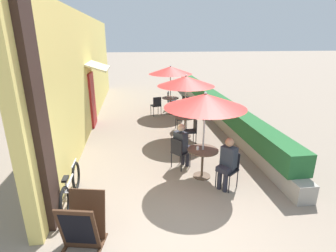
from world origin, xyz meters
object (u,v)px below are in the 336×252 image
object	(u,v)px
patio_table_near	(203,157)
cafe_chair_mid_left	(179,117)
menu_board	(83,222)
coffee_cup_near	(198,148)
cafe_chair_far_right	(184,104)
cafe_chair_near_right	(229,166)
seated_patron_near_right	(227,161)
seated_patron_near_left	(182,144)
patio_table_far	(170,102)
patio_umbrella_far	(170,70)
cafe_chair_mid_right	(192,129)
coffee_cup_far	(172,97)
patio_umbrella_near	(205,101)
patio_umbrella_mid	(186,81)
bicycle_leaning	(71,188)
cafe_chair_far_left	(156,104)
cafe_chair_near_left	(179,151)
patio_table_mid	(185,122)
cafe_chair_far_back	(170,99)

from	to	relation	value
patio_table_near	cafe_chair_mid_left	distance (m)	3.59
menu_board	coffee_cup_near	bearing A→B (deg)	50.74
cafe_chair_far_right	patio_table_near	bearing A→B (deg)	127.58
cafe_chair_near_right	seated_patron_near_right	distance (m)	0.20
seated_patron_near_left	cafe_chair_near_right	world-z (taller)	seated_patron_near_left
patio_table_far	seated_patron_near_right	bearing A→B (deg)	-86.57
patio_table_near	patio_umbrella_far	bearing A→B (deg)	89.71
cafe_chair_mid_right	cafe_chair_far_right	distance (m)	3.33
cafe_chair_far_right	menu_board	world-z (taller)	menu_board
cafe_chair_near_right	coffee_cup_far	size ratio (longest dim) A/B	9.67
seated_patron_near_left	cafe_chair_near_right	size ratio (longest dim) A/B	1.44
coffee_cup_far	cafe_chair_far_right	bearing A→B (deg)	-29.53
seated_patron_near_left	patio_table_far	world-z (taller)	seated_patron_near_left
patio_umbrella_near	menu_board	bearing A→B (deg)	-142.64
patio_umbrella_mid	cafe_chair_mid_right	distance (m)	1.64
cafe_chair_far_right	bicycle_leaning	world-z (taller)	cafe_chair_far_right
seated_patron_near_right	coffee_cup_far	xyz separation A→B (m)	(-0.32, 6.33, 0.10)
cafe_chair_mid_left	patio_umbrella_far	distance (m)	2.74
cafe_chair_mid_left	patio_table_far	world-z (taller)	cafe_chair_mid_left
patio_table_near	cafe_chair_far_right	bearing A→B (deg)	83.68
cafe_chair_far_left	menu_board	xyz separation A→B (m)	(-1.94, -7.60, -0.08)
cafe_chair_far_left	patio_table_far	bearing A→B (deg)	6.03
cafe_chair_near_left	patio_table_mid	size ratio (longest dim) A/B	1.13
patio_umbrella_mid	coffee_cup_far	world-z (taller)	patio_umbrella_mid
cafe_chair_far_left	patio_table_near	bearing A→B (deg)	-99.56
cafe_chair_mid_left	patio_table_mid	bearing A→B (deg)	6.03
cafe_chair_near_right	seated_patron_near_right	world-z (taller)	seated_patron_near_right
coffee_cup_far	cafe_chair_near_right	bearing A→B (deg)	-86.28
seated_patron_near_right	patio_table_far	distance (m)	6.50
patio_table_near	coffee_cup_far	bearing A→B (deg)	89.00
cafe_chair_near_right	cafe_chair_mid_right	world-z (taller)	same
cafe_chair_far_back	patio_table_far	bearing A→B (deg)	6.03
cafe_chair_near_right	seated_patron_near_left	bearing A→B (deg)	1.63
patio_table_near	cafe_chair_far_right	world-z (taller)	cafe_chair_far_right
seated_patron_near_left	bicycle_leaning	bearing A→B (deg)	-102.37
patio_umbrella_mid	cafe_chair_far_right	world-z (taller)	patio_umbrella_mid
patio_umbrella_near	bicycle_leaning	world-z (taller)	patio_umbrella_near
cafe_chair_far_left	bicycle_leaning	distance (m)	6.76
patio_table_mid	coffee_cup_far	world-z (taller)	coffee_cup_far
coffee_cup_near	patio_table_mid	size ratio (longest dim) A/B	0.12
patio_table_far	cafe_chair_far_right	world-z (taller)	cafe_chair_far_right
seated_patron_near_right	menu_board	distance (m)	3.32
coffee_cup_far	patio_umbrella_far	bearing A→B (deg)	113.67
cafe_chair_near_right	cafe_chair_mid_right	xyz separation A→B (m)	(-0.30, 2.66, 0.00)
patio_table_mid	cafe_chair_far_right	bearing A→B (deg)	79.41
seated_patron_near_right	patio_umbrella_mid	xyz separation A→B (m)	(-0.30, 3.46, 1.30)
cafe_chair_far_left	menu_board	world-z (taller)	menu_board
cafe_chair_mid_right	cafe_chair_mid_left	bearing A→B (deg)	6.03
patio_table_mid	cafe_chair_mid_right	distance (m)	0.73
cafe_chair_far_right	menu_board	bearing A→B (deg)	110.66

